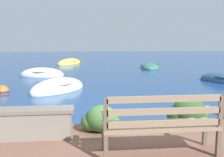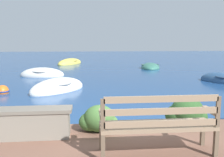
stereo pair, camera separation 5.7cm
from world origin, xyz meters
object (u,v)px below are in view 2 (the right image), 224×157
rowboat_outer (150,67)px  mooring_buoy (3,91)px  park_bench (158,123)px  rowboat_far (42,75)px  rowboat_nearest (58,89)px  rowboat_distant (70,63)px

rowboat_outer → mooring_buoy: (-7.42, -7.71, 0.02)m
park_bench → rowboat_far: (-3.46, 10.15, -0.63)m
rowboat_outer → rowboat_nearest: bearing=-23.7°
rowboat_nearest → rowboat_far: bearing=61.1°
rowboat_distant → rowboat_outer: bearing=83.7°
park_bench → rowboat_nearest: park_bench is taller
rowboat_outer → rowboat_distant: 6.86m
rowboat_distant → mooring_buoy: size_ratio=6.80×
rowboat_far → rowboat_distant: size_ratio=0.74×
rowboat_nearest → rowboat_distant: 11.13m
rowboat_nearest → rowboat_distant: (-0.33, 11.13, -0.01)m
rowboat_outer → rowboat_distant: bearing=-109.7°
park_bench → rowboat_distant: bearing=97.2°
rowboat_outer → mooring_buoy: size_ratio=5.83×
rowboat_nearest → rowboat_outer: (5.47, 7.46, -0.02)m
rowboat_nearest → mooring_buoy: bearing=140.8°
rowboat_distant → park_bench: bearing=34.2°
park_bench → rowboat_far: 10.74m
park_bench → rowboat_distant: 17.38m
park_bench → rowboat_outer: park_bench is taller
park_bench → rowboat_nearest: size_ratio=0.68×
park_bench → mooring_buoy: bearing=124.2°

